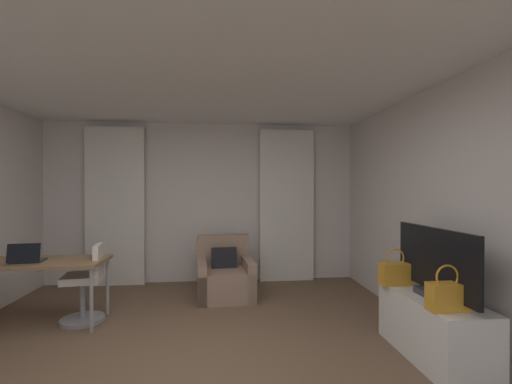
{
  "coord_description": "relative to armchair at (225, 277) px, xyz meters",
  "views": [
    {
      "loc": [
        0.29,
        -2.73,
        1.53
      ],
      "look_at": [
        0.69,
        1.25,
        1.49
      ],
      "focal_mm": 24.17,
      "sensor_mm": 36.0,
      "label": 1
    }
  ],
  "objects": [
    {
      "name": "tv_console",
      "position": [
        1.85,
        -1.99,
        0.01
      ],
      "size": [
        0.49,
        1.11,
        0.55
      ],
      "color": "white",
      "rests_on": "ground"
    },
    {
      "name": "desk",
      "position": [
        -2.05,
        -0.83,
        0.39
      ],
      "size": [
        1.35,
        0.62,
        0.72
      ],
      "color": "olive",
      "rests_on": "ground"
    },
    {
      "name": "handbag_secondary",
      "position": [
        1.74,
        -2.33,
        0.4
      ],
      "size": [
        0.3,
        0.14,
        0.37
      ],
      "color": "orange",
      "rests_on": "tv_console"
    },
    {
      "name": "curtain_right_panel",
      "position": [
        1.04,
        0.73,
        0.98
      ],
      "size": [
        0.9,
        0.06,
        2.5
      ],
      "color": "silver",
      "rests_on": "ground"
    },
    {
      "name": "wall_right",
      "position": [
        2.19,
        -2.17,
        1.03
      ],
      "size": [
        0.06,
        6.12,
        2.6
      ],
      "color": "silver",
      "rests_on": "ground"
    },
    {
      "name": "wall_window",
      "position": [
        -0.34,
        0.86,
        1.03
      ],
      "size": [
        5.12,
        0.06,
        2.6
      ],
      "color": "silver",
      "rests_on": "ground"
    },
    {
      "name": "tv_flatscreen",
      "position": [
        1.85,
        -2.01,
        0.58
      ],
      "size": [
        0.2,
        1.11,
        0.62
      ],
      "color": "#333338",
      "rests_on": "tv_console"
    },
    {
      "name": "ceiling",
      "position": [
        -0.34,
        -2.17,
        2.36
      ],
      "size": [
        5.12,
        6.12,
        0.06
      ],
      "primitive_type": "cube",
      "color": "white",
      "rests_on": "wall_left"
    },
    {
      "name": "curtain_left_panel",
      "position": [
        -1.71,
        0.73,
        0.98
      ],
      "size": [
        0.9,
        0.06,
        2.5
      ],
      "color": "silver",
      "rests_on": "ground"
    },
    {
      "name": "armchair",
      "position": [
        0.0,
        0.0,
        0.0
      ],
      "size": [
        0.83,
        0.89,
        0.83
      ],
      "color": "#997A66",
      "rests_on": "ground"
    },
    {
      "name": "handbag_primary",
      "position": [
        1.7,
        -1.59,
        0.4
      ],
      "size": [
        0.3,
        0.14,
        0.37
      ],
      "color": "orange",
      "rests_on": "tv_console"
    },
    {
      "name": "desk_chair",
      "position": [
        -1.6,
        -0.77,
        0.12
      ],
      "size": [
        0.48,
        0.48,
        0.88
      ],
      "color": "gray",
      "rests_on": "ground"
    },
    {
      "name": "laptop",
      "position": [
        -2.16,
        -0.93,
        0.5
      ],
      "size": [
        0.35,
        0.28,
        0.22
      ],
      "color": "#2D2D33",
      "rests_on": "desk"
    },
    {
      "name": "ground_plane",
      "position": [
        -0.34,
        -2.17,
        -0.27
      ],
      "size": [
        12.0,
        12.0,
        0.0
      ],
      "primitive_type": "plane",
      "color": "brown"
    }
  ]
}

